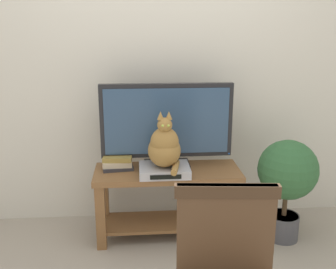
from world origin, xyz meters
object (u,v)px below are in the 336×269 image
at_px(tv, 167,124).
at_px(potted_plant, 287,177).
at_px(media_box, 164,170).
at_px(book_stack, 118,162).
at_px(cat, 165,147).
at_px(tv_stand, 167,192).

bearing_deg(tv, potted_plant, -13.18).
relative_size(tv, media_box, 2.70).
height_order(tv, potted_plant, tv).
distance_m(tv, book_stack, 0.48).
distance_m(tv, cat, 0.22).
relative_size(cat, potted_plant, 0.53).
height_order(media_box, book_stack, book_stack).
bearing_deg(cat, tv_stand, 73.58).
distance_m(media_box, cat, 0.19).
relative_size(media_box, potted_plant, 0.47).
bearing_deg(tv, cat, -98.98).
xyz_separation_m(tv_stand, potted_plant, (0.89, -0.13, 0.15)).
bearing_deg(potted_plant, tv, 166.82).
relative_size(tv_stand, tv, 1.11).
height_order(tv, cat, tv).
height_order(tv_stand, tv, tv).
bearing_deg(cat, media_box, 94.85).
bearing_deg(book_stack, media_box, -21.39).
height_order(tv_stand, cat, cat).
height_order(tv, media_box, tv).
distance_m(cat, potted_plant, 0.95).
bearing_deg(potted_plant, media_box, 177.25).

